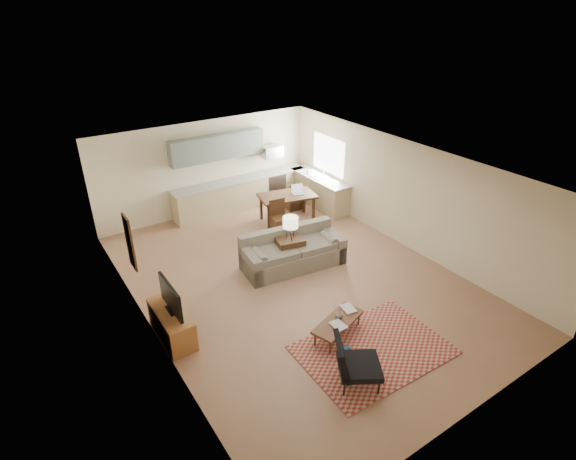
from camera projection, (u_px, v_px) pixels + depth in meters
room at (296, 227)px, 9.53m from camera, size 9.00×9.00×9.00m
kitchen_counter_back at (241, 193)px, 13.47m from camera, size 4.26×0.64×0.92m
kitchen_counter_right at (319, 191)px, 13.60m from camera, size 0.64×2.26×0.92m
kitchen_range at (272, 186)px, 14.01m from camera, size 0.62×0.62×0.90m
kitchen_microwave at (272, 151)px, 13.52m from camera, size 0.62×0.40×0.35m
upper_cabinets at (217, 147)px, 12.60m from camera, size 2.80×0.34×0.70m
window_right at (328, 155)px, 13.24m from camera, size 0.02×1.40×1.05m
wall_art_left at (130, 242)px, 8.53m from camera, size 0.06×0.42×1.10m
triptych at (203, 155)px, 12.60m from camera, size 1.70×0.04×0.50m
rug at (373, 350)px, 8.14m from camera, size 2.69×1.90×0.02m
sofa at (293, 250)px, 10.50m from camera, size 2.60×1.38×0.87m
coffee_table at (338, 328)px, 8.43m from camera, size 1.24×0.80×0.35m
book_a at (333, 328)px, 8.15m from camera, size 0.24×0.32×0.03m
book_b at (343, 310)px, 8.62m from camera, size 0.34×0.39×0.02m
vase at (339, 314)px, 8.40m from camera, size 0.21×0.21×0.17m
armchair at (360, 362)px, 7.26m from camera, size 1.07×1.07×0.89m
tv_credenza at (172, 324)px, 8.35m from camera, size 0.49×1.27×0.59m
tv at (171, 297)px, 8.10m from camera, size 0.10×0.98×0.59m
console_table at (290, 253)px, 10.52m from camera, size 0.70×0.54×0.73m
table_lamp at (290, 228)px, 10.22m from camera, size 0.37×0.37×0.58m
dining_table at (287, 208)px, 12.70m from camera, size 1.69×1.19×0.78m
dining_chair_near at (280, 217)px, 11.97m from camera, size 0.50×0.52×0.93m
dining_chair_far at (293, 195)px, 13.38m from camera, size 0.46×0.48×0.86m
laptop at (298, 190)px, 12.54m from camera, size 0.38×0.33×0.25m
soap_bottle at (309, 171)px, 13.59m from camera, size 0.11×0.11×0.19m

